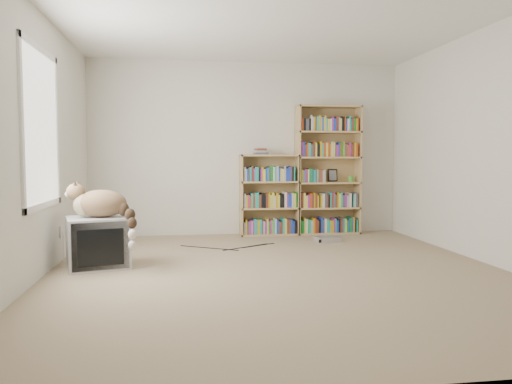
{
  "coord_description": "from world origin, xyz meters",
  "views": [
    {
      "loc": [
        -0.92,
        -4.74,
        1.13
      ],
      "look_at": [
        -0.09,
        1.0,
        0.72
      ],
      "focal_mm": 35.0,
      "sensor_mm": 36.0,
      "label": 1
    }
  ],
  "objects": [
    {
      "name": "floor",
      "position": [
        0.0,
        0.0,
        0.0
      ],
      "size": [
        4.5,
        5.0,
        0.01
      ],
      "primitive_type": "cube",
      "color": "tan",
      "rests_on": "ground"
    },
    {
      "name": "wall_back",
      "position": [
        0.0,
        2.5,
        1.25
      ],
      "size": [
        4.5,
        0.02,
        2.5
      ],
      "primitive_type": "cube",
      "color": "beige",
      "rests_on": "floor"
    },
    {
      "name": "wall_front",
      "position": [
        0.0,
        -2.5,
        1.25
      ],
      "size": [
        4.5,
        0.02,
        2.5
      ],
      "primitive_type": "cube",
      "color": "beige",
      "rests_on": "floor"
    },
    {
      "name": "wall_left",
      "position": [
        -2.25,
        0.0,
        1.25
      ],
      "size": [
        0.02,
        5.0,
        2.5
      ],
      "primitive_type": "cube",
      "color": "beige",
      "rests_on": "floor"
    },
    {
      "name": "wall_right",
      "position": [
        2.25,
        0.0,
        1.25
      ],
      "size": [
        0.02,
        5.0,
        2.5
      ],
      "primitive_type": "cube",
      "color": "beige",
      "rests_on": "floor"
    },
    {
      "name": "ceiling",
      "position": [
        0.0,
        0.0,
        2.5
      ],
      "size": [
        4.5,
        5.0,
        0.02
      ],
      "primitive_type": "cube",
      "color": "white",
      "rests_on": "wall_back"
    },
    {
      "name": "window",
      "position": [
        -2.24,
        0.2,
        1.4
      ],
      "size": [
        0.02,
        1.22,
        1.52
      ],
      "primitive_type": "cube",
      "color": "white",
      "rests_on": "wall_left"
    },
    {
      "name": "crt_tv",
      "position": [
        -1.8,
        0.5,
        0.26
      ],
      "size": [
        0.71,
        0.67,
        0.51
      ],
      "rotation": [
        0.0,
        0.0,
        0.27
      ],
      "color": "#ABABAE",
      "rests_on": "floor"
    },
    {
      "name": "cat",
      "position": [
        -1.71,
        0.45,
        0.62
      ],
      "size": [
        0.75,
        0.59,
        0.62
      ],
      "rotation": [
        0.0,
        0.0,
        -0.05
      ],
      "color": "#3C2818",
      "rests_on": "crt_tv"
    },
    {
      "name": "bookcase_tall",
      "position": [
        1.18,
        2.36,
        0.89
      ],
      "size": [
        0.94,
        0.3,
        1.87
      ],
      "color": "tan",
      "rests_on": "floor"
    },
    {
      "name": "bookcase_short",
      "position": [
        0.3,
        2.36,
        0.53
      ],
      "size": [
        0.85,
        0.3,
        1.16
      ],
      "color": "tan",
      "rests_on": "floor"
    },
    {
      "name": "book_stack",
      "position": [
        0.16,
        2.32,
        1.21
      ],
      "size": [
        0.21,
        0.27,
        0.09
      ],
      "primitive_type": "cube",
      "color": "#B03B17",
      "rests_on": "bookcase_short"
    },
    {
      "name": "green_mug",
      "position": [
        1.52,
        2.34,
        0.81
      ],
      "size": [
        0.08,
        0.08,
        0.09
      ],
      "primitive_type": "cylinder",
      "color": "green",
      "rests_on": "bookcase_tall"
    },
    {
      "name": "framed_print",
      "position": [
        1.28,
        2.44,
        0.86
      ],
      "size": [
        0.14,
        0.05,
        0.19
      ],
      "primitive_type": "cube",
      "rotation": [
        -0.17,
        0.0,
        0.0
      ],
      "color": "black",
      "rests_on": "bookcase_tall"
    },
    {
      "name": "dvd_player",
      "position": [
        0.97,
        1.62,
        0.04
      ],
      "size": [
        0.36,
        0.3,
        0.07
      ],
      "primitive_type": "cube",
      "rotation": [
        0.0,
        0.0,
        0.27
      ],
      "color": "#B3B3B8",
      "rests_on": "floor"
    },
    {
      "name": "wall_outlet",
      "position": [
        -2.24,
        0.84,
        0.32
      ],
      "size": [
        0.01,
        0.08,
        0.13
      ],
      "primitive_type": "cube",
      "color": "silver",
      "rests_on": "wall_left"
    },
    {
      "name": "floor_cables",
      "position": [
        -0.39,
        1.59,
        0.0
      ],
      "size": [
        1.2,
        0.7,
        0.01
      ],
      "primitive_type": null,
      "color": "black",
      "rests_on": "floor"
    }
  ]
}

